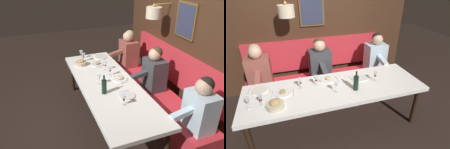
% 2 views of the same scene
% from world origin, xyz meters
% --- Properties ---
extents(ground_plane, '(12.00, 12.00, 0.00)m').
position_xyz_m(ground_plane, '(0.00, 0.00, 0.00)').
color(ground_plane, black).
extents(dining_table, '(0.90, 2.69, 0.74)m').
position_xyz_m(dining_table, '(0.00, 0.00, 0.68)').
color(dining_table, white).
rests_on(dining_table, ground_plane).
extents(banquette_bench, '(0.52, 2.89, 0.45)m').
position_xyz_m(banquette_bench, '(0.89, 0.00, 0.23)').
color(banquette_bench, red).
rests_on(banquette_bench, ground_plane).
extents(back_wall_panel, '(0.59, 4.09, 2.90)m').
position_xyz_m(back_wall_panel, '(1.46, 0.01, 1.36)').
color(back_wall_panel, '#422819').
rests_on(back_wall_panel, ground_plane).
extents(diner_nearest, '(0.60, 0.40, 0.79)m').
position_xyz_m(diner_nearest, '(0.88, -1.14, 0.82)').
color(diner_nearest, silver).
rests_on(diner_nearest, banquette_bench).
extents(diner_near, '(0.60, 0.40, 0.79)m').
position_xyz_m(diner_near, '(0.88, 0.04, 0.82)').
color(diner_near, '#3D3D42').
rests_on(diner_near, banquette_bench).
extents(diner_middle, '(0.60, 0.40, 0.79)m').
position_xyz_m(diner_middle, '(0.88, 1.13, 0.82)').
color(diner_middle, '#934C42').
rests_on(diner_middle, banquette_bench).
extents(place_setting_0, '(0.24, 0.32, 0.01)m').
position_xyz_m(place_setting_0, '(0.13, -0.46, 0.75)').
color(place_setting_0, silver).
rests_on(place_setting_0, dining_table).
extents(place_setting_1, '(0.24, 0.32, 0.01)m').
position_xyz_m(place_setting_1, '(0.24, 1.09, 0.75)').
color(place_setting_1, silver).
rests_on(place_setting_1, dining_table).
extents(place_setting_2, '(0.24, 0.32, 0.05)m').
position_xyz_m(place_setting_2, '(0.24, 0.05, 0.75)').
color(place_setting_2, white).
rests_on(place_setting_2, dining_table).
extents(place_setting_3, '(0.24, 0.32, 0.05)m').
position_xyz_m(place_setting_3, '(0.06, 0.77, 0.75)').
color(place_setting_3, white).
rests_on(place_setting_3, dining_table).
extents(wine_glass_0, '(0.07, 0.07, 0.16)m').
position_xyz_m(wine_glass_0, '(-0.01, -0.66, 0.86)').
color(wine_glass_0, silver).
rests_on(wine_glass_0, dining_table).
extents(wine_glass_1, '(0.07, 0.07, 0.16)m').
position_xyz_m(wine_glass_1, '(0.14, 0.26, 0.86)').
color(wine_glass_1, silver).
rests_on(wine_glass_1, dining_table).
extents(wine_glass_2, '(0.07, 0.07, 0.16)m').
position_xyz_m(wine_glass_2, '(-0.14, 1.20, 0.86)').
color(wine_glass_2, silver).
rests_on(wine_glass_2, dining_table).
extents(wine_glass_3, '(0.07, 0.07, 0.16)m').
position_xyz_m(wine_glass_3, '(-0.14, 0.03, 0.86)').
color(wine_glass_3, silver).
rests_on(wine_glass_3, dining_table).
extents(wine_glass_4, '(0.07, 0.07, 0.16)m').
position_xyz_m(wine_glass_4, '(0.13, 0.50, 0.86)').
color(wine_glass_4, silver).
rests_on(wine_glass_4, dining_table).
extents(wine_glass_5, '(0.07, 0.07, 0.16)m').
position_xyz_m(wine_glass_5, '(-0.13, 1.04, 0.86)').
color(wine_glass_5, silver).
rests_on(wine_glass_5, dining_table).
extents(wine_bottle, '(0.08, 0.08, 0.30)m').
position_xyz_m(wine_bottle, '(-0.16, -0.27, 0.86)').
color(wine_bottle, black).
rests_on(wine_bottle, dining_table).
extents(bread_bowl, '(0.22, 0.22, 0.12)m').
position_xyz_m(bread_bowl, '(-0.23, 0.87, 0.79)').
color(bread_bowl, beige).
rests_on(bread_bowl, dining_table).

